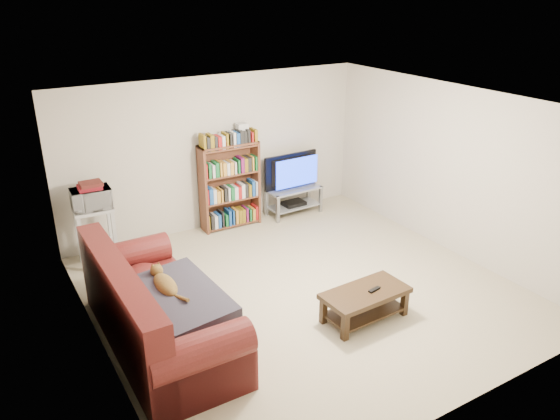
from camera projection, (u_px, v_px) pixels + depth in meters
floor at (303, 290)px, 7.02m from camera, size 5.00×5.00×0.00m
ceiling at (306, 105)px, 6.09m from camera, size 5.00×5.00×0.00m
wall_back at (216, 153)px, 8.53m from camera, size 5.00×0.00×5.00m
wall_front at (468, 300)px, 4.58m from camera, size 5.00×0.00×5.00m
wall_left at (92, 253)px, 5.37m from camera, size 0.00×5.00×5.00m
wall_right at (451, 170)px, 7.74m from camera, size 0.00×5.00×5.00m
sofa at (152, 317)px, 5.84m from camera, size 1.06×2.44×1.04m
blanket at (173, 299)px, 5.71m from camera, size 1.05×1.30×0.20m
cat at (165, 285)px, 5.86m from camera, size 0.27×0.67×0.20m
coffee_table at (365, 299)px, 6.33m from camera, size 1.05×0.55×0.37m
remote at (374, 290)px, 6.30m from camera, size 0.17×0.08×0.02m
tv_stand at (294, 196)px, 9.23m from camera, size 0.94×0.45×0.47m
television at (294, 172)px, 9.06m from camera, size 1.01×0.16×0.58m
dvd_player at (294, 203)px, 9.28m from camera, size 0.38×0.27×0.06m
bookshelf at (230, 185)px, 8.62m from camera, size 0.96×0.31×1.38m
shelf_clutter at (233, 136)px, 8.38m from camera, size 0.70×0.22×0.28m
microwave_stand at (95, 228)px, 7.51m from camera, size 0.54×0.40×0.83m
microwave at (91, 199)px, 7.34m from camera, size 0.53×0.37×0.28m
game_boxes at (90, 187)px, 7.28m from camera, size 0.32×0.28×0.05m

